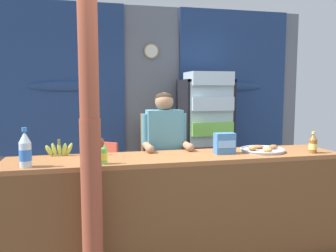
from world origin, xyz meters
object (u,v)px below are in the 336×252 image
object	(u,v)px
bottle_shelf_rack	(157,150)
soda_bottle_lime_soda	(103,153)
timber_post	(90,126)
soda_bottle_orange_soda	(89,144)
drink_fridge	(206,126)
plastic_lawn_chair	(99,170)
snack_box_biscuit	(225,143)
stall_counter	(182,199)
pastry_tray	(262,150)
shopkeeper	(164,148)
soda_bottle_iced_tea	(313,144)
banana_bunch	(59,150)
soda_bottle_water	(25,150)

from	to	relation	value
bottle_shelf_rack	soda_bottle_lime_soda	xyz separation A→B (m)	(-0.92, -2.37, 0.43)
timber_post	bottle_shelf_rack	world-z (taller)	timber_post
bottle_shelf_rack	soda_bottle_orange_soda	distance (m)	2.25
drink_fridge	soda_bottle_lime_soda	world-z (taller)	drink_fridge
plastic_lawn_chair	snack_box_biscuit	size ratio (longest dim) A/B	4.36
stall_counter	plastic_lawn_chair	xyz separation A→B (m)	(-0.67, 1.75, -0.11)
timber_post	plastic_lawn_chair	xyz separation A→B (m)	(0.12, 2.09, -0.82)
soda_bottle_lime_soda	pastry_tray	distance (m)	1.56
bottle_shelf_rack	plastic_lawn_chair	world-z (taller)	bottle_shelf_rack
shopkeeper	soda_bottle_iced_tea	bearing A→B (deg)	-24.92
timber_post	banana_bunch	size ratio (longest dim) A/B	10.37
drink_fridge	plastic_lawn_chair	bearing A→B (deg)	-166.91
drink_fridge	pastry_tray	world-z (taller)	drink_fridge
stall_counter	plastic_lawn_chair	size ratio (longest dim) A/B	3.59
drink_fridge	pastry_tray	size ratio (longest dim) A/B	4.25
pastry_tray	banana_bunch	xyz separation A→B (m)	(-1.92, 0.23, 0.04)
drink_fridge	soda_bottle_orange_soda	distance (m)	2.54
stall_counter	soda_bottle_lime_soda	size ratio (longest dim) A/B	14.99
plastic_lawn_chair	soda_bottle_water	size ratio (longest dim) A/B	2.73
stall_counter	soda_bottle_orange_soda	distance (m)	0.99
stall_counter	soda_bottle_lime_soda	distance (m)	0.84
bottle_shelf_rack	snack_box_biscuit	world-z (taller)	bottle_shelf_rack
soda_bottle_iced_tea	soda_bottle_lime_soda	size ratio (longest dim) A/B	1.00
stall_counter	snack_box_biscuit	xyz separation A→B (m)	(0.45, 0.11, 0.47)
drink_fridge	plastic_lawn_chair	xyz separation A→B (m)	(-1.65, -0.38, -0.52)
drink_fridge	bottle_shelf_rack	world-z (taller)	drink_fridge
drink_fridge	banana_bunch	bearing A→B (deg)	-138.90
soda_bottle_water	soda_bottle_lime_soda	world-z (taller)	soda_bottle_water
soda_bottle_orange_soda	banana_bunch	distance (m)	0.27
snack_box_biscuit	pastry_tray	bearing A→B (deg)	2.59
snack_box_biscuit	pastry_tray	world-z (taller)	snack_box_biscuit
soda_bottle_water	plastic_lawn_chair	bearing A→B (deg)	71.22
timber_post	pastry_tray	size ratio (longest dim) A/B	6.34
soda_bottle_iced_tea	pastry_tray	distance (m)	0.47
soda_bottle_water	pastry_tray	size ratio (longest dim) A/B	0.73
soda_bottle_water	soda_bottle_orange_soda	bearing A→B (deg)	39.40
drink_fridge	bottle_shelf_rack	xyz separation A→B (m)	(-0.75, 0.15, -0.38)
snack_box_biscuit	banana_bunch	xyz separation A→B (m)	(-1.52, 0.24, -0.04)
plastic_lawn_chair	banana_bunch	size ratio (longest dim) A/B	3.25
stall_counter	shopkeeper	size ratio (longest dim) A/B	1.99
soda_bottle_lime_soda	soda_bottle_orange_soda	size ratio (longest dim) A/B	0.87
drink_fridge	soda_bottle_orange_soda	xyz separation A→B (m)	(-1.78, -1.81, 0.06)
drink_fridge	soda_bottle_orange_soda	bearing A→B (deg)	-134.58
timber_post	shopkeeper	distance (m)	1.22
timber_post	soda_bottle_iced_tea	distance (m)	2.12
plastic_lawn_chair	snack_box_biscuit	bearing A→B (deg)	-55.78
soda_bottle_iced_tea	soda_bottle_lime_soda	xyz separation A→B (m)	(-1.98, -0.04, -0.00)
soda_bottle_lime_soda	banana_bunch	distance (m)	0.58
timber_post	snack_box_biscuit	xyz separation A→B (m)	(1.24, 0.45, -0.24)
shopkeeper	soda_bottle_iced_tea	distance (m)	1.46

